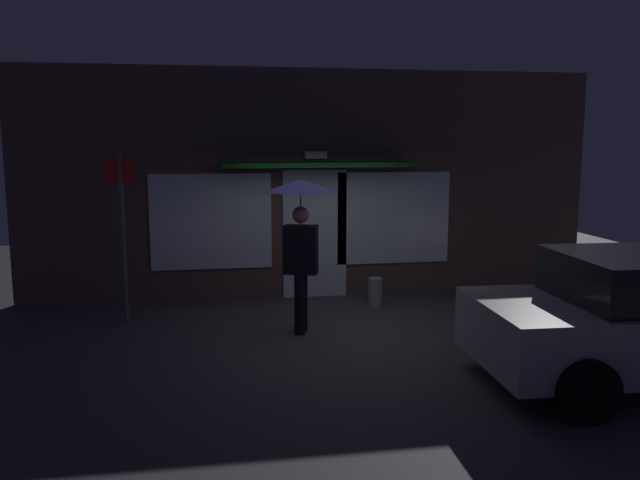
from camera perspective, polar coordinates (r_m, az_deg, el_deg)
ground_plane at (r=9.34m, az=1.77°, el=-8.05°), size 18.00×18.00×0.00m
building_facade at (r=11.26m, az=-0.61°, el=4.83°), size 9.89×1.00×3.89m
person_with_umbrella at (r=9.01m, az=-1.71°, el=1.83°), size 1.01×1.01×2.16m
street_sign_post at (r=9.87m, az=-16.88°, el=0.89°), size 0.40×0.07×2.50m
sidewalk_bollard at (r=10.74m, az=4.86°, el=-4.55°), size 0.23×0.23×0.47m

